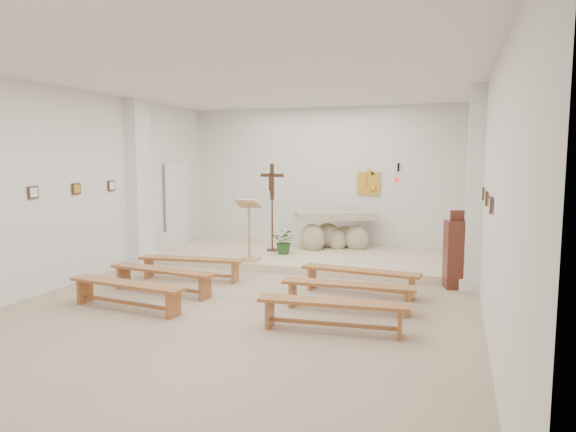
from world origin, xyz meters
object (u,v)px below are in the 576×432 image
(donation_pedestal, at_px, (456,254))
(bench_right_third, at_px, (333,309))
(bench_left_third, at_px, (127,289))
(lectern, at_px, (249,230))
(bench_right_second, at_px, (348,290))
(crucifix_stand, at_px, (272,201))
(bench_right_front, at_px, (360,276))
(bench_left_second, at_px, (162,275))
(bench_left_front, at_px, (191,263))
(altar, at_px, (334,233))

(donation_pedestal, distance_m, bench_right_third, 3.30)
(bench_left_third, xyz_separation_m, bench_right_third, (3.18, 0.00, 0.00))
(lectern, height_order, bench_right_second, lectern)
(crucifix_stand, xyz_separation_m, bench_right_front, (2.49, -2.55, -0.99))
(donation_pedestal, bearing_deg, lectern, 159.39)
(bench_left_second, bearing_deg, bench_right_second, 7.51)
(crucifix_stand, height_order, bench_left_third, crucifix_stand)
(donation_pedestal, height_order, bench_left_front, donation_pedestal)
(bench_left_second, relative_size, bench_right_third, 1.00)
(bench_right_third, bearing_deg, lectern, 123.34)
(donation_pedestal, height_order, bench_right_second, donation_pedestal)
(altar, bearing_deg, bench_right_third, -98.47)
(bench_right_third, bearing_deg, bench_right_second, 85.71)
(bench_left_second, bearing_deg, lectern, 83.20)
(bench_right_third, bearing_deg, crucifix_stand, 114.57)
(donation_pedestal, bearing_deg, bench_right_front, -162.65)
(donation_pedestal, distance_m, bench_right_second, 2.47)
(crucifix_stand, relative_size, donation_pedestal, 1.45)
(crucifix_stand, bearing_deg, bench_right_second, -40.25)
(crucifix_stand, xyz_separation_m, bench_left_front, (-0.68, -2.55, -0.99))
(bench_left_third, height_order, bench_right_third, same)
(crucifix_stand, distance_m, bench_left_front, 2.82)
(donation_pedestal, relative_size, bench_right_front, 0.68)
(lectern, relative_size, bench_left_second, 0.64)
(donation_pedestal, bearing_deg, bench_left_third, -162.81)
(bench_right_second, distance_m, bench_left_third, 3.32)
(altar, xyz_separation_m, donation_pedestal, (2.73, -2.38, 0.09))
(lectern, distance_m, bench_right_front, 2.95)
(altar, distance_m, bench_left_front, 3.86)
(lectern, height_order, bench_left_front, lectern)
(bench_right_front, height_order, bench_right_third, same)
(bench_left_second, xyz_separation_m, bench_right_second, (3.18, -0.00, 0.00))
(bench_right_third, bearing_deg, bench_left_second, 158.48)
(altar, xyz_separation_m, bench_right_third, (1.22, -5.29, -0.20))
(lectern, bearing_deg, altar, 55.66)
(altar, distance_m, donation_pedestal, 3.62)
(bench_right_front, distance_m, bench_right_second, 0.98)
(bench_left_third, relative_size, bench_right_third, 1.00)
(donation_pedestal, height_order, bench_left_third, donation_pedestal)
(bench_right_third, bearing_deg, bench_left_front, 143.91)
(bench_left_front, distance_m, bench_left_second, 0.98)
(bench_right_front, xyz_separation_m, bench_right_third, (0.00, -1.97, 0.00))
(crucifix_stand, height_order, bench_right_front, crucifix_stand)
(bench_right_second, bearing_deg, bench_right_third, -91.62)
(donation_pedestal, xyz_separation_m, bench_left_third, (-4.69, -2.91, -0.29))
(bench_right_front, bearing_deg, donation_pedestal, 38.32)
(bench_right_second, bearing_deg, donation_pedestal, 50.30)
(donation_pedestal, xyz_separation_m, bench_left_second, (-4.69, -1.93, -0.29))
(donation_pedestal, distance_m, bench_right_front, 1.81)
(altar, xyz_separation_m, crucifix_stand, (-1.27, -0.77, 0.79))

